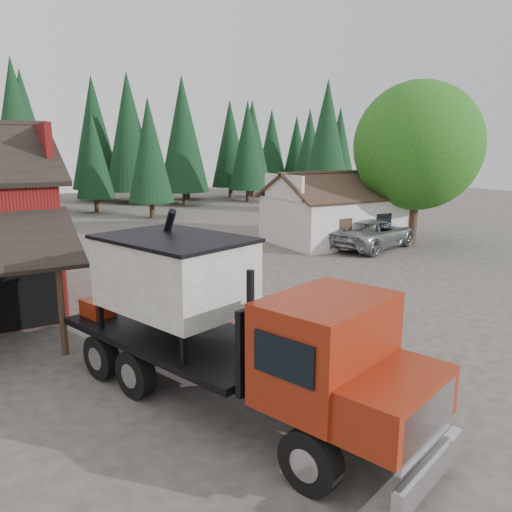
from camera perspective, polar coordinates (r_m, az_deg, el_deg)
ground at (r=16.14m, az=0.61°, el=-9.90°), size 120.00×120.00×0.00m
farmhouse at (r=33.34m, az=8.97°, el=4.48°), size 8.60×6.42×4.65m
deciduous_tree at (r=33.53m, az=18.00°, el=11.36°), size 8.00×8.00×10.20m
conifer_backdrop at (r=55.80m, az=-21.44°, el=5.15°), size 76.00×16.00×16.00m
near_pine_b at (r=45.02m, az=-12.08°, el=11.74°), size 3.96×3.96×10.40m
near_pine_c at (r=48.85m, az=8.09°, el=13.08°), size 4.84×4.84×12.40m
near_pine_d at (r=47.11m, az=-25.66°, el=12.67°), size 5.28×5.28×13.40m
feed_truck at (r=11.75m, az=-3.69°, el=-7.44°), size 5.85×10.42×4.56m
silver_car at (r=31.62m, az=13.23°, el=2.52°), size 7.22×4.93×1.84m
equip_box at (r=17.06m, az=-4.63°, el=-7.62°), size 0.83×1.18×0.60m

